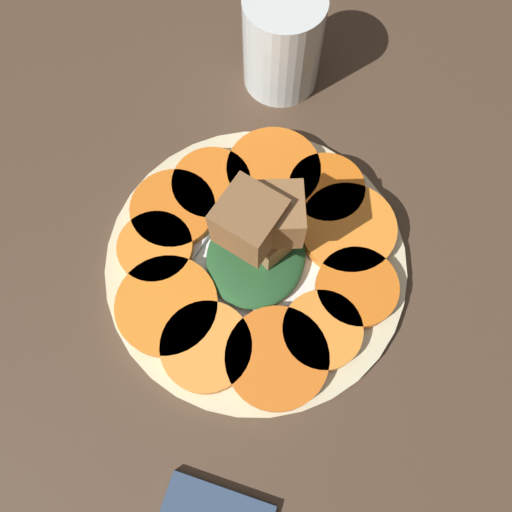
# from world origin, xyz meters

# --- Properties ---
(table_slab) EXTENTS (1.20, 1.20, 0.02)m
(table_slab) POSITION_xyz_m (0.00, 0.00, 0.01)
(table_slab) COLOR #4C3828
(table_slab) RESTS_ON ground
(plate) EXTENTS (0.28, 0.28, 0.01)m
(plate) POSITION_xyz_m (0.00, 0.00, 0.03)
(plate) COLOR beige
(plate) RESTS_ON table_slab
(carrot_slice_0) EXTENTS (0.07, 0.07, 0.01)m
(carrot_slice_0) POSITION_xyz_m (-0.09, 0.04, 0.04)
(carrot_slice_0) COLOR orange
(carrot_slice_0) RESTS_ON plate
(carrot_slice_1) EXTENTS (0.09, 0.09, 0.01)m
(carrot_slice_1) POSITION_xyz_m (-0.09, -0.01, 0.04)
(carrot_slice_1) COLOR orange
(carrot_slice_1) RESTS_ON plate
(carrot_slice_2) EXTENTS (0.08, 0.08, 0.01)m
(carrot_slice_2) POSITION_xyz_m (-0.06, -0.06, 0.04)
(carrot_slice_2) COLOR orange
(carrot_slice_2) RESTS_ON plate
(carrot_slice_3) EXTENTS (0.08, 0.08, 0.01)m
(carrot_slice_3) POSITION_xyz_m (-0.02, -0.09, 0.04)
(carrot_slice_3) COLOR orange
(carrot_slice_3) RESTS_ON plate
(carrot_slice_4) EXTENTS (0.07, 0.07, 0.01)m
(carrot_slice_4) POSITION_xyz_m (0.02, -0.09, 0.04)
(carrot_slice_4) COLOR orange
(carrot_slice_4) RESTS_ON plate
(carrot_slice_5) EXTENTS (0.09, 0.09, 0.01)m
(carrot_slice_5) POSITION_xyz_m (0.07, -0.06, 0.04)
(carrot_slice_5) COLOR orange
(carrot_slice_5) RESTS_ON plate
(carrot_slice_6) EXTENTS (0.08, 0.08, 0.01)m
(carrot_slice_6) POSITION_xyz_m (0.09, -0.02, 0.04)
(carrot_slice_6) COLOR orange
(carrot_slice_6) RESTS_ON plate
(carrot_slice_7) EXTENTS (0.09, 0.09, 0.01)m
(carrot_slice_7) POSITION_xyz_m (0.08, 0.04, 0.04)
(carrot_slice_7) COLOR orange
(carrot_slice_7) RESTS_ON plate
(carrot_slice_8) EXTENTS (0.07, 0.07, 0.01)m
(carrot_slice_8) POSITION_xyz_m (0.05, 0.08, 0.04)
(carrot_slice_8) COLOR orange
(carrot_slice_8) RESTS_ON plate
(carrot_slice_9) EXTENTS (0.07, 0.07, 0.01)m
(carrot_slice_9) POSITION_xyz_m (0.00, 0.09, 0.04)
(carrot_slice_9) COLOR orange
(carrot_slice_9) RESTS_ON plate
(carrot_slice_10) EXTENTS (0.09, 0.09, 0.01)m
(carrot_slice_10) POSITION_xyz_m (-0.05, 0.07, 0.04)
(carrot_slice_10) COLOR orange
(carrot_slice_10) RESTS_ON plate
(center_pile) EXTENTS (0.10, 0.09, 0.11)m
(center_pile) POSITION_xyz_m (-0.01, 0.00, 0.08)
(center_pile) COLOR #235128
(center_pile) RESTS_ON plate
(fork) EXTENTS (0.19, 0.06, 0.00)m
(fork) POSITION_xyz_m (0.01, -0.06, 0.03)
(fork) COLOR silver
(fork) RESTS_ON plate
(water_glass) EXTENTS (0.08, 0.08, 0.10)m
(water_glass) POSITION_xyz_m (-0.21, -0.04, 0.07)
(water_glass) COLOR silver
(water_glass) RESTS_ON table_slab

